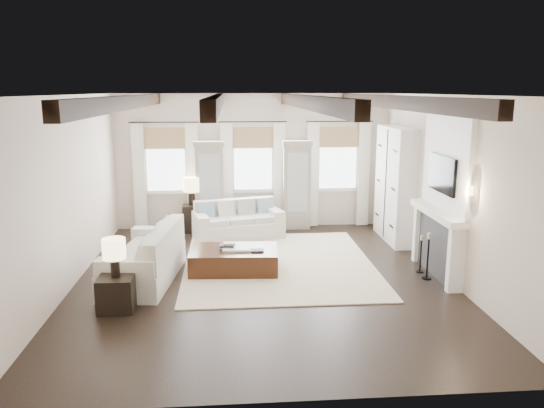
{
  "coord_description": "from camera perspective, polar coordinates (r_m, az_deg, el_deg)",
  "views": [
    {
      "loc": [
        -0.55,
        -8.83,
        3.29
      ],
      "look_at": [
        0.24,
        1.0,
        1.15
      ],
      "focal_mm": 35.0,
      "sensor_mm": 36.0,
      "label": 1
    }
  ],
  "objects": [
    {
      "name": "candlestick_near",
      "position": [
        9.78,
        16.4,
        -5.78
      ],
      "size": [
        0.17,
        0.17,
        0.84
      ],
      "color": "black",
      "rests_on": "ground"
    },
    {
      "name": "ottoman",
      "position": [
        9.84,
        -4.09,
        -6.03
      ],
      "size": [
        1.65,
        1.09,
        0.42
      ],
      "primitive_type": "cube",
      "rotation": [
        0.0,
        0.0,
        -0.06
      ],
      "color": "black",
      "rests_on": "ground"
    },
    {
      "name": "side_table_back",
      "position": [
        12.61,
        -8.57,
        -1.52
      ],
      "size": [
        0.43,
        0.43,
        0.64
      ],
      "primitive_type": "cube",
      "color": "black",
      "rests_on": "ground"
    },
    {
      "name": "sofa_back",
      "position": [
        12.0,
        -3.71,
        -2.05
      ],
      "size": [
        2.11,
        1.34,
        0.84
      ],
      "color": "silver",
      "rests_on": "ground"
    },
    {
      "name": "book_loose",
      "position": [
        9.62,
        -1.6,
        -5.03
      ],
      "size": [
        0.25,
        0.19,
        0.03
      ],
      "primitive_type": "cube",
      "rotation": [
        0.0,
        0.0,
        -0.06
      ],
      "color": "#262628",
      "rests_on": "ottoman"
    },
    {
      "name": "ground",
      "position": [
        9.44,
        -0.97,
        -8.15
      ],
      "size": [
        7.5,
        7.5,
        0.0
      ],
      "primitive_type": "plane",
      "color": "black",
      "rests_on": "ground"
    },
    {
      "name": "book_lower",
      "position": [
        9.8,
        -4.88,
        -4.48
      ],
      "size": [
        0.27,
        0.21,
        0.04
      ],
      "primitive_type": "cube",
      "rotation": [
        0.0,
        0.0,
        -0.06
      ],
      "color": "#262628",
      "rests_on": "tray"
    },
    {
      "name": "sofa_left",
      "position": [
        9.55,
        -13.18,
        -5.77
      ],
      "size": [
        1.26,
        2.32,
        0.95
      ],
      "color": "silver",
      "rests_on": "ground"
    },
    {
      "name": "book_upper",
      "position": [
        9.81,
        -4.6,
        -4.24
      ],
      "size": [
        0.23,
        0.18,
        0.03
      ],
      "primitive_type": "cube",
      "rotation": [
        0.0,
        0.0,
        -0.06
      ],
      "color": "beige",
      "rests_on": "book_lower"
    },
    {
      "name": "room_shell",
      "position": [
        9.91,
        2.99,
        4.11
      ],
      "size": [
        6.54,
        7.54,
        3.22
      ],
      "color": "beige",
      "rests_on": "ground"
    },
    {
      "name": "lamp_front",
      "position": [
        8.26,
        -16.63,
        -4.86
      ],
      "size": [
        0.35,
        0.35,
        0.6
      ],
      "color": "black",
      "rests_on": "side_table_front"
    },
    {
      "name": "candlestick_far",
      "position": [
        10.1,
        15.69,
        -5.5
      ],
      "size": [
        0.14,
        0.14,
        0.7
      ],
      "color": "black",
      "rests_on": "ground"
    },
    {
      "name": "area_rug",
      "position": [
        10.26,
        0.73,
        -6.4
      ],
      "size": [
        3.56,
        4.17,
        0.02
      ],
      "primitive_type": "cube",
      "color": "beige",
      "rests_on": "ground"
    },
    {
      "name": "tray",
      "position": [
        9.76,
        -3.82,
        -4.78
      ],
      "size": [
        0.52,
        0.41,
        0.04
      ],
      "primitive_type": "cube",
      "rotation": [
        0.0,
        0.0,
        -0.06
      ],
      "color": "white",
      "rests_on": "ottoman"
    },
    {
      "name": "lamp_back",
      "position": [
        12.45,
        -8.68,
        1.91
      ],
      "size": [
        0.38,
        0.38,
        0.66
      ],
      "color": "black",
      "rests_on": "side_table_back"
    },
    {
      "name": "side_table_front",
      "position": [
        8.47,
        -16.35,
        -9.19
      ],
      "size": [
        0.53,
        0.53,
        0.53
      ],
      "primitive_type": "cube",
      "color": "black",
      "rests_on": "ground"
    }
  ]
}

